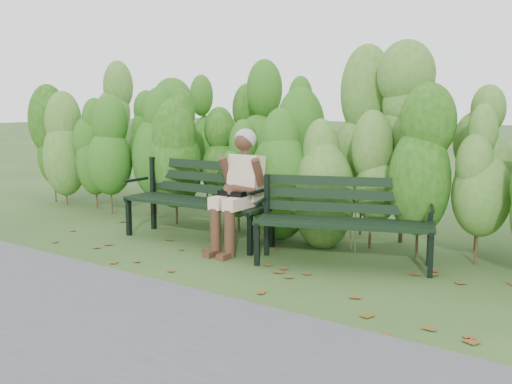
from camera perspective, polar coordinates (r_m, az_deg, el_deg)
The scene contains 7 objects.
ground at distance 6.55m, azimuth -1.81°, elevation -6.88°, with size 80.00×80.00×0.00m, color #2B4B1F.
footpath at distance 5.08m, azimuth -17.56°, elevation -11.92°, with size 60.00×2.50×0.01m, color #474749.
hedge_band at distance 7.88m, azimuth 6.51°, elevation 5.01°, with size 11.04×1.67×2.42m.
leaf_litter at distance 6.43m, azimuth -0.36°, elevation -7.15°, with size 5.88×2.15×0.01m.
bench_left at distance 7.61m, azimuth -5.16°, elevation -0.18°, with size 2.03×0.77×1.00m.
bench_right at distance 6.53m, azimuth 8.45°, elevation -2.04°, with size 1.97×1.26×0.94m.
seated_woman at distance 7.00m, azimuth -1.64°, elevation 0.93°, with size 0.57×0.84×1.43m.
Camera 1 is at (3.88, -4.98, 1.76)m, focal length 42.00 mm.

